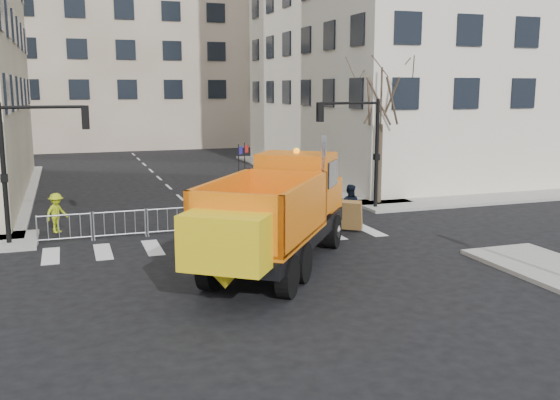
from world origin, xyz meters
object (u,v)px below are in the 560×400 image
object	(u,v)px
cop_a	(308,209)
cop_b	(349,207)
worker	(57,213)
plow_truck	(276,211)
cop_c	(316,209)
newspaper_box	(309,204)

from	to	relation	value
cop_a	cop_b	xyz separation A→B (m)	(1.88, 0.06, -0.05)
cop_b	worker	distance (m)	11.98
plow_truck	cop_c	size ratio (longest dim) A/B	5.30
plow_truck	cop_a	xyz separation A→B (m)	(2.90, 4.43, -0.91)
cop_c	newspaper_box	xyz separation A→B (m)	(0.71, 2.59, -0.32)
cop_b	cop_c	size ratio (longest dim) A/B	0.95
plow_truck	cop_a	size ratio (longest dim) A/B	5.29
plow_truck	cop_c	world-z (taller)	plow_truck
cop_b	worker	bearing A→B (deg)	20.35
plow_truck	worker	bearing A→B (deg)	79.80
cop_b	cop_a	bearing A→B (deg)	35.38
cop_c	newspaper_box	bearing A→B (deg)	-157.33
cop_a	plow_truck	bearing A→B (deg)	27.20
cop_b	worker	xyz separation A→B (m)	(-11.66, 2.76, -0.01)
newspaper_box	cop_a	bearing A→B (deg)	-110.16
newspaper_box	worker	bearing A→B (deg)	-179.48
plow_truck	worker	distance (m)	10.04
plow_truck	newspaper_box	distance (m)	8.08
cop_b	newspaper_box	xyz separation A→B (m)	(-0.85, 2.46, -0.26)
plow_truck	worker	size ratio (longest dim) A/B	6.71
cop_a	newspaper_box	distance (m)	2.74
cop_a	cop_c	size ratio (longest dim) A/B	1.00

